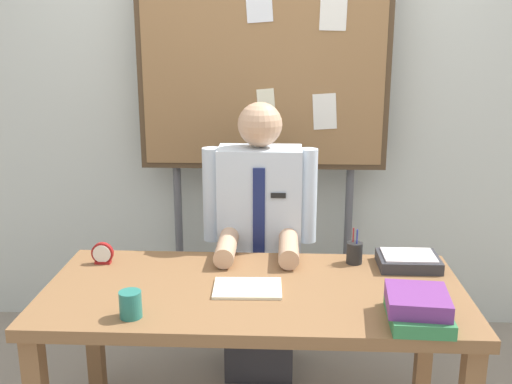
{
  "coord_description": "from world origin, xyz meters",
  "views": [
    {
      "loc": [
        0.11,
        -2.2,
        1.72
      ],
      "look_at": [
        0.0,
        0.17,
        1.07
      ],
      "focal_mm": 41.86,
      "sensor_mm": 36.0,
      "label": 1
    }
  ],
  "objects_px": {
    "bulletin_board": "(263,67)",
    "pen_holder": "(354,253)",
    "person": "(260,253)",
    "open_notebook": "(248,288)",
    "coffee_mug": "(131,304)",
    "desk_clock": "(103,254)",
    "desk": "(254,307)",
    "paper_tray": "(408,261)",
    "book_stack": "(418,308)"
  },
  "relations": [
    {
      "from": "bulletin_board",
      "to": "pen_holder",
      "type": "distance_m",
      "value": 1.12
    },
    {
      "from": "person",
      "to": "open_notebook",
      "type": "relative_size",
      "value": 5.18
    },
    {
      "from": "bulletin_board",
      "to": "coffee_mug",
      "type": "relative_size",
      "value": 21.66
    },
    {
      "from": "open_notebook",
      "to": "desk_clock",
      "type": "bearing_deg",
      "value": 159.32
    },
    {
      "from": "desk",
      "to": "paper_tray",
      "type": "bearing_deg",
      "value": 20.66
    },
    {
      "from": "desk_clock",
      "to": "pen_holder",
      "type": "distance_m",
      "value": 1.11
    },
    {
      "from": "desk",
      "to": "book_stack",
      "type": "distance_m",
      "value": 0.66
    },
    {
      "from": "book_stack",
      "to": "open_notebook",
      "type": "distance_m",
      "value": 0.66
    },
    {
      "from": "desk",
      "to": "book_stack",
      "type": "relative_size",
      "value": 5.95
    },
    {
      "from": "bulletin_board",
      "to": "pen_holder",
      "type": "height_order",
      "value": "bulletin_board"
    },
    {
      "from": "desk",
      "to": "bulletin_board",
      "type": "height_order",
      "value": "bulletin_board"
    },
    {
      "from": "book_stack",
      "to": "bulletin_board",
      "type": "bearing_deg",
      "value": 115.3
    },
    {
      "from": "desk_clock",
      "to": "desk",
      "type": "bearing_deg",
      "value": -18.48
    },
    {
      "from": "coffee_mug",
      "to": "pen_holder",
      "type": "bearing_deg",
      "value": 32.86
    },
    {
      "from": "person",
      "to": "bulletin_board",
      "type": "xyz_separation_m",
      "value": [
        0.0,
        0.42,
        0.88
      ]
    },
    {
      "from": "desk_clock",
      "to": "pen_holder",
      "type": "xyz_separation_m",
      "value": [
        1.11,
        0.06,
        0.01
      ]
    },
    {
      "from": "book_stack",
      "to": "open_notebook",
      "type": "relative_size",
      "value": 1.05
    },
    {
      "from": "bulletin_board",
      "to": "paper_tray",
      "type": "distance_m",
      "value": 1.26
    },
    {
      "from": "person",
      "to": "book_stack",
      "type": "relative_size",
      "value": 4.94
    },
    {
      "from": "pen_holder",
      "to": "bulletin_board",
      "type": "bearing_deg",
      "value": 121.17
    },
    {
      "from": "coffee_mug",
      "to": "book_stack",
      "type": "bearing_deg",
      "value": 0.86
    },
    {
      "from": "coffee_mug",
      "to": "paper_tray",
      "type": "xyz_separation_m",
      "value": [
        1.09,
        0.52,
        -0.02
      ]
    },
    {
      "from": "person",
      "to": "pen_holder",
      "type": "relative_size",
      "value": 8.72
    },
    {
      "from": "pen_holder",
      "to": "paper_tray",
      "type": "relative_size",
      "value": 0.62
    },
    {
      "from": "desk",
      "to": "desk_clock",
      "type": "relative_size",
      "value": 17.45
    },
    {
      "from": "desk",
      "to": "coffee_mug",
      "type": "xyz_separation_m",
      "value": [
        -0.43,
        -0.27,
        0.13
      ]
    },
    {
      "from": "paper_tray",
      "to": "desk",
      "type": "bearing_deg",
      "value": -159.34
    },
    {
      "from": "open_notebook",
      "to": "desk_clock",
      "type": "relative_size",
      "value": 2.8
    },
    {
      "from": "book_stack",
      "to": "coffee_mug",
      "type": "distance_m",
      "value": 1.02
    },
    {
      "from": "desk",
      "to": "coffee_mug",
      "type": "height_order",
      "value": "coffee_mug"
    },
    {
      "from": "person",
      "to": "pen_holder",
      "type": "xyz_separation_m",
      "value": [
        0.43,
        -0.29,
        0.12
      ]
    },
    {
      "from": "desk",
      "to": "paper_tray",
      "type": "distance_m",
      "value": 0.71
    },
    {
      "from": "coffee_mug",
      "to": "desk_clock",
      "type": "bearing_deg",
      "value": 116.66
    },
    {
      "from": "bulletin_board",
      "to": "paper_tray",
      "type": "relative_size",
      "value": 8.2
    },
    {
      "from": "book_stack",
      "to": "pen_holder",
      "type": "bearing_deg",
      "value": 106.62
    },
    {
      "from": "open_notebook",
      "to": "person",
      "type": "bearing_deg",
      "value": 87.61
    },
    {
      "from": "bulletin_board",
      "to": "pen_holder",
      "type": "bearing_deg",
      "value": -58.83
    },
    {
      "from": "book_stack",
      "to": "pen_holder",
      "type": "xyz_separation_m",
      "value": [
        -0.16,
        0.54,
        -0.0
      ]
    },
    {
      "from": "person",
      "to": "open_notebook",
      "type": "bearing_deg",
      "value": -92.39
    },
    {
      "from": "coffee_mug",
      "to": "paper_tray",
      "type": "distance_m",
      "value": 1.21
    },
    {
      "from": "bulletin_board",
      "to": "open_notebook",
      "type": "height_order",
      "value": "bulletin_board"
    },
    {
      "from": "open_notebook",
      "to": "book_stack",
      "type": "bearing_deg",
      "value": -21.07
    },
    {
      "from": "desk",
      "to": "coffee_mug",
      "type": "relative_size",
      "value": 17.06
    },
    {
      "from": "bulletin_board",
      "to": "desk",
      "type": "bearing_deg",
      "value": -90.03
    },
    {
      "from": "book_stack",
      "to": "desk_clock",
      "type": "relative_size",
      "value": 2.94
    },
    {
      "from": "bulletin_board",
      "to": "desk_clock",
      "type": "xyz_separation_m",
      "value": [
        -0.68,
        -0.76,
        -0.77
      ]
    },
    {
      "from": "person",
      "to": "paper_tray",
      "type": "bearing_deg",
      "value": -25.95
    },
    {
      "from": "person",
      "to": "coffee_mug",
      "type": "distance_m",
      "value": 0.95
    },
    {
      "from": "person",
      "to": "bulletin_board",
      "type": "bearing_deg",
      "value": 89.94
    },
    {
      "from": "coffee_mug",
      "to": "paper_tray",
      "type": "bearing_deg",
      "value": 25.59
    }
  ]
}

